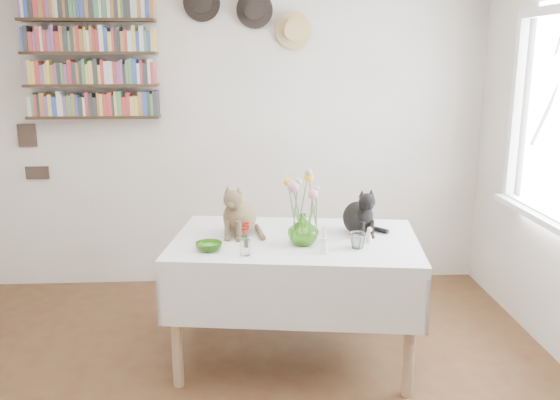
{
  "coord_description": "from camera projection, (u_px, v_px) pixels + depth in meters",
  "views": [
    {
      "loc": [
        0.07,
        -2.52,
        1.86
      ],
      "look_at": [
        0.26,
        0.79,
        1.05
      ],
      "focal_mm": 38.0,
      "sensor_mm": 36.0,
      "label": 1
    }
  ],
  "objects": [
    {
      "name": "bookshelf_unit",
      "position": [
        90.0,
        58.0,
        4.48
      ],
      "size": [
        1.0,
        0.16,
        0.91
      ],
      "color": "#322314",
      "rests_on": "room"
    },
    {
      "name": "green_bowl",
      "position": [
        209.0,
        247.0,
        3.35
      ],
      "size": [
        0.21,
        0.21,
        0.05
      ],
      "primitive_type": "imported",
      "rotation": [
        0.0,
        0.0,
        -0.5
      ],
      "color": "#72C039",
      "rests_on": "dining_table"
    },
    {
      "name": "berry_jar",
      "position": [
        245.0,
        238.0,
        3.25
      ],
      "size": [
        0.06,
        0.06,
        0.23
      ],
      "color": "white",
      "rests_on": "dining_table"
    },
    {
      "name": "dining_table",
      "position": [
        295.0,
        269.0,
        3.62
      ],
      "size": [
        1.58,
        1.13,
        0.79
      ],
      "color": "white",
      "rests_on": "room"
    },
    {
      "name": "porcelain_figurine",
      "position": [
        369.0,
        236.0,
        3.49
      ],
      "size": [
        0.05,
        0.05,
        0.1
      ],
      "color": "white",
      "rests_on": "dining_table"
    },
    {
      "name": "flower_bouquet",
      "position": [
        304.0,
        188.0,
        3.39
      ],
      "size": [
        0.17,
        0.13,
        0.39
      ],
      "color": "#4C7233",
      "rests_on": "flower_vase"
    },
    {
      "name": "drinking_glass",
      "position": [
        357.0,
        241.0,
        3.38
      ],
      "size": [
        0.13,
        0.13,
        0.09
      ],
      "primitive_type": "imported",
      "rotation": [
        0.0,
        0.0,
        -0.41
      ],
      "color": "white",
      "rests_on": "dining_table"
    },
    {
      "name": "wall_hats",
      "position": [
        250.0,
        14.0,
        4.5
      ],
      "size": [
        0.98,
        0.09,
        0.48
      ],
      "color": "black",
      "rests_on": "room"
    },
    {
      "name": "flower_vase",
      "position": [
        303.0,
        229.0,
        3.44
      ],
      "size": [
        0.24,
        0.24,
        0.19
      ],
      "primitive_type": "imported",
      "rotation": [
        0.0,
        0.0,
        -0.41
      ],
      "color": "#72C039",
      "rests_on": "dining_table"
    },
    {
      "name": "tabby_cat",
      "position": [
        239.0,
        208.0,
        3.62
      ],
      "size": [
        0.3,
        0.34,
        0.34
      ],
      "primitive_type": null,
      "rotation": [
        0.0,
        0.0,
        -0.31
      ],
      "color": "brown",
      "rests_on": "dining_table"
    },
    {
      "name": "candlestick",
      "position": [
        324.0,
        244.0,
        3.3
      ],
      "size": [
        0.04,
        0.04,
        0.16
      ],
      "color": "white",
      "rests_on": "dining_table"
    },
    {
      "name": "wall_art_plaques",
      "position": [
        31.0,
        151.0,
        4.69
      ],
      "size": [
        0.21,
        0.02,
        0.44
      ],
      "color": "#38281E",
      "rests_on": "room"
    },
    {
      "name": "room",
      "position": [
        230.0,
        199.0,
        2.59
      ],
      "size": [
        4.08,
        4.58,
        2.58
      ],
      "color": "brown",
      "rests_on": "ground"
    },
    {
      "name": "black_cat",
      "position": [
        358.0,
        209.0,
        3.65
      ],
      "size": [
        0.27,
        0.31,
        0.31
      ],
      "primitive_type": null,
      "rotation": [
        0.0,
        0.0,
        0.29
      ],
      "color": "black",
      "rests_on": "dining_table"
    }
  ]
}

